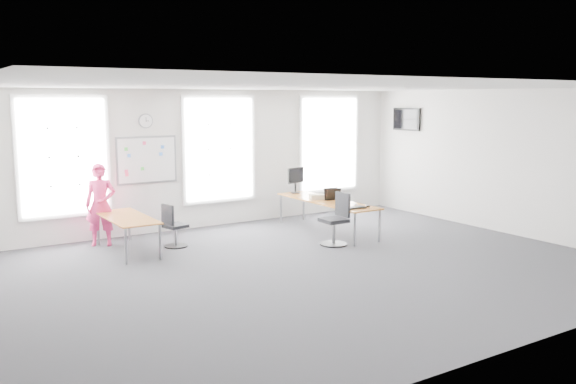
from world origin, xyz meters
TOP-DOWN VIEW (x-y plane):
  - floor at (0.00, 0.00)m, footprint 10.00×10.00m
  - ceiling at (0.00, 0.00)m, footprint 10.00×10.00m
  - wall_back at (0.00, 4.00)m, footprint 10.00×0.00m
  - wall_front at (0.00, -4.00)m, footprint 10.00×0.00m
  - wall_right at (5.00, 0.00)m, footprint 0.00×10.00m
  - window_left at (-3.00, 3.97)m, footprint 1.60×0.06m
  - window_mid at (0.30, 3.97)m, footprint 1.60×0.06m
  - window_right at (3.30, 3.97)m, footprint 1.60×0.06m
  - desk_right at (1.88, 2.11)m, footprint 0.74×2.79m
  - desk_left at (-2.22, 2.69)m, footprint 0.72×1.81m
  - chair_right at (1.36, 1.08)m, footprint 0.54×0.54m
  - chair_left at (-1.37, 2.58)m, footprint 0.45×0.45m
  - person at (-2.48, 3.46)m, footprint 0.68×0.59m
  - whiteboard at (-1.35, 3.97)m, footprint 1.20×0.03m
  - wall_clock at (-1.35, 3.97)m, footprint 0.30×0.04m
  - tv at (4.95, 3.00)m, footprint 0.06×0.90m
  - keyboard at (1.75, 1.03)m, footprint 0.49×0.24m
  - mouse at (2.07, 0.99)m, footprint 0.10×0.13m
  - lens_cap at (2.04, 1.33)m, footprint 0.08×0.08m
  - headphones at (1.97, 1.65)m, footprint 0.19×0.10m
  - laptop_sleeve at (1.99, 2.06)m, footprint 0.33×0.21m
  - paper_stack at (1.79, 2.33)m, footprint 0.36×0.32m
  - monitor at (1.88, 3.29)m, footprint 0.51×0.21m

SIDE VIEW (x-z plane):
  - floor at x=0.00m, z-range 0.00..0.00m
  - chair_left at x=-1.37m, z-range -0.05..0.78m
  - chair_right at x=1.36m, z-range -0.06..0.94m
  - desk_left at x=-2.22m, z-range 0.27..0.94m
  - desk_right at x=1.88m, z-range 0.30..0.97m
  - lens_cap at x=2.04m, z-range 0.68..0.69m
  - keyboard at x=1.75m, z-range 0.68..0.70m
  - mouse at x=2.07m, z-range 0.68..0.72m
  - headphones at x=1.97m, z-range 0.67..0.79m
  - paper_stack at x=1.79m, z-range 0.68..0.78m
  - person at x=-2.48m, z-range 0.00..1.58m
  - laptop_sleeve at x=1.99m, z-range 0.68..0.94m
  - monitor at x=1.88m, z-range 0.74..1.32m
  - wall_back at x=0.00m, z-range -3.50..6.50m
  - wall_front at x=0.00m, z-range -3.50..6.50m
  - wall_right at x=5.00m, z-range -3.50..6.50m
  - whiteboard at x=-1.35m, z-range 1.10..2.00m
  - window_left at x=-3.00m, z-range 0.60..2.80m
  - window_mid at x=0.30m, z-range 0.60..2.80m
  - window_right at x=3.30m, z-range 0.60..2.80m
  - tv at x=4.95m, z-range 2.02..2.57m
  - wall_clock at x=-1.35m, z-range 2.20..2.50m
  - ceiling at x=0.00m, z-range 3.00..3.00m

